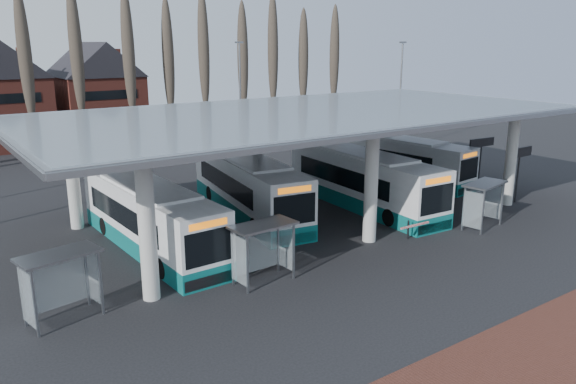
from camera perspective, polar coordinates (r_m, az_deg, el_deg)
ground at (r=28.33m, az=11.68°, el=-6.28°), size 140.00×140.00×0.00m
station_canopy at (r=32.72m, az=1.98°, el=7.18°), size 32.00×16.00×6.34m
poplar_row at (r=54.53m, az=-14.39°, el=13.12°), size 45.10×1.10×14.50m
lamp_post_b at (r=50.99m, az=-4.87°, el=9.55°), size 0.80×0.16×10.17m
lamp_post_c at (r=54.94m, az=11.33°, el=9.70°), size 0.80×0.16×10.17m
bus_0 at (r=29.02m, az=-13.87°, el=-2.59°), size 2.99×12.16×3.36m
bus_1 at (r=34.01m, az=-4.10°, el=0.51°), size 4.63×12.83×3.49m
bus_2 at (r=35.79m, az=7.52°, el=1.17°), size 3.45×12.78×3.51m
bus_3 at (r=43.25m, az=11.20°, el=3.23°), size 3.81×11.86×3.24m
shelter_0 at (r=22.59m, az=-22.26°, el=-7.43°), size 3.09×1.94×2.67m
shelter_1 at (r=24.25m, az=-2.72°, el=-4.80°), size 2.93×1.59×2.65m
shelter_2 at (r=33.09m, az=19.08°, el=-0.27°), size 3.01×1.90×2.60m
info_sign_0 at (r=38.93m, az=22.47°, el=3.33°), size 2.42×0.17×3.60m
info_sign_1 at (r=42.39m, az=19.06°, el=4.43°), size 2.37×0.32×3.52m
barrier at (r=30.17m, az=12.61°, el=-3.43°), size 2.02×0.57×1.01m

